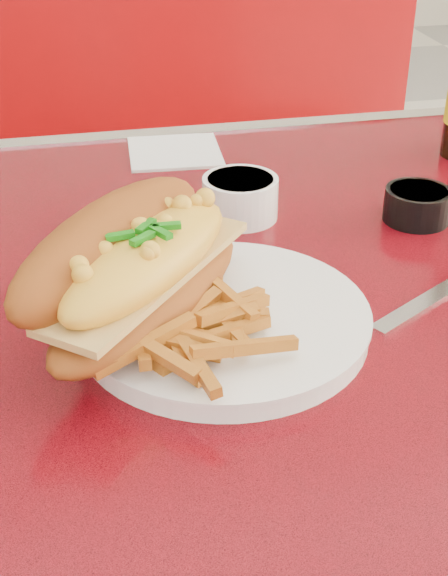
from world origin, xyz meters
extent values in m
cube|color=red|center=(0.00, 0.00, 0.75)|extent=(1.20, 0.80, 0.04)
cube|color=silver|center=(0.00, 0.40, 0.75)|extent=(1.22, 0.03, 0.04)
cube|color=#9B0A0C|center=(0.00, 0.78, 0.23)|extent=(1.20, 0.50, 0.45)
cube|color=#9B0A0C|center=(0.00, 1.00, 0.68)|extent=(1.20, 0.08, 0.45)
cylinder|color=white|center=(-0.02, -0.07, 0.78)|extent=(0.29, 0.29, 0.02)
cylinder|color=white|center=(-0.02, -0.07, 0.79)|extent=(0.29, 0.29, 0.00)
ellipsoid|color=#994C18|center=(-0.07, -0.07, 0.81)|extent=(0.21, 0.23, 0.05)
cube|color=#D9B161|center=(-0.07, -0.07, 0.83)|extent=(0.19, 0.20, 0.01)
ellipsoid|color=yellow|center=(-0.07, -0.07, 0.84)|extent=(0.18, 0.20, 0.05)
ellipsoid|color=#994C18|center=(-0.10, -0.04, 0.85)|extent=(0.22, 0.24, 0.09)
cube|color=silver|center=(0.03, -0.03, 0.79)|extent=(0.04, 0.11, 0.00)
cube|color=silver|center=(0.00, 0.04, 0.79)|extent=(0.02, 0.03, 0.00)
cylinder|color=white|center=(0.04, 0.13, 0.79)|extent=(0.10, 0.10, 0.04)
cylinder|color=black|center=(0.04, 0.13, 0.81)|extent=(0.08, 0.08, 0.01)
cylinder|color=black|center=(0.22, 0.09, 0.79)|extent=(0.08, 0.08, 0.03)
cylinder|color=#D4804D|center=(0.22, 0.09, 0.80)|extent=(0.07, 0.07, 0.01)
cube|color=silver|center=(0.16, -0.07, 0.77)|extent=(0.12, 0.08, 0.00)
cube|color=white|center=(0.01, 0.33, 0.77)|extent=(0.12, 0.12, 0.00)
camera|label=1|loc=(-0.13, -0.60, 1.14)|focal=50.00mm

